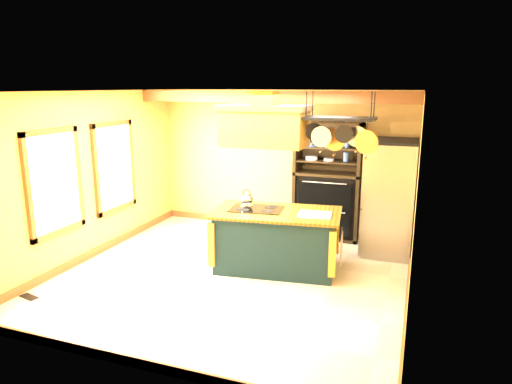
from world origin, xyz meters
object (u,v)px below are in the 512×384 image
Objects in this scene: refrigerator at (389,200)px; kitchen_island at (276,240)px; hutch at (328,193)px; range_hood at (264,124)px; pot_rack at (341,128)px.

kitchen_island is at bearing -139.23° from refrigerator.
kitchen_island is 0.95× the size of hutch.
range_hood is 0.61× the size of hutch.
kitchen_island is at bearing 0.14° from range_hood.
pot_rack is 0.56× the size of refrigerator.
pot_rack is (0.92, -0.00, 1.74)m from kitchen_island.
refrigerator reaches higher than kitchen_island.
pot_rack is 0.49× the size of hutch.
refrigerator is at bearing 37.41° from range_hood.
kitchen_island is 1.77m from range_hood.
kitchen_island is 1.90m from hutch.
kitchen_island is at bearing 179.97° from pot_rack.
hutch is at bearing 105.12° from pot_rack.
pot_rack is at bearing -74.88° from hutch.
kitchen_island is 1.92× the size of pot_rack.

